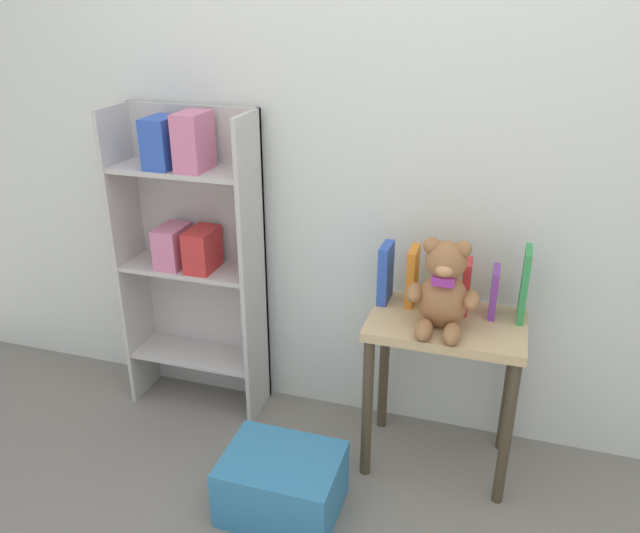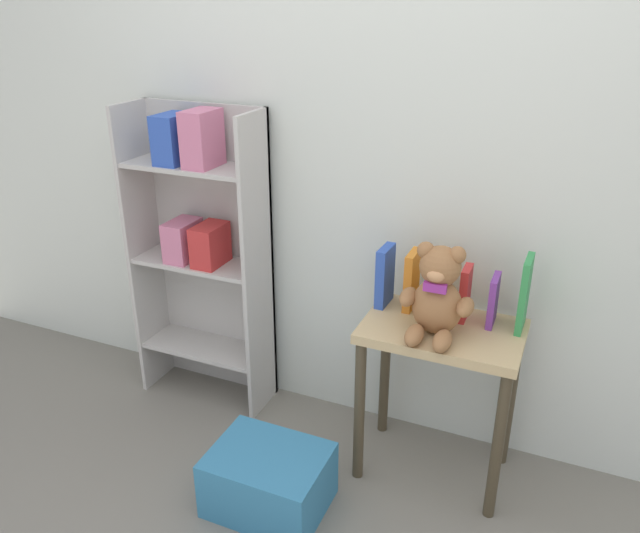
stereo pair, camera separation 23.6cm
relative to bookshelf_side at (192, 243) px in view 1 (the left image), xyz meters
name	(u,v)px [view 1 (the left image)]	position (x,y,z in m)	size (l,w,h in m)	color
wall_back	(407,129)	(0.85, 0.14, 0.50)	(4.80, 0.06, 2.50)	silver
bookshelf_side	(192,243)	(0.00, 0.00, 0.00)	(0.59, 0.24, 1.31)	#BCB7B2
display_table	(444,350)	(1.08, -0.13, -0.25)	(0.56, 0.36, 0.63)	tan
teddy_bear	(444,289)	(1.06, -0.19, 0.03)	(0.25, 0.23, 0.33)	#99663D
book_standing_blue	(386,273)	(0.83, -0.04, -0.01)	(0.04, 0.12, 0.23)	#2D51B7
book_standing_orange	(412,276)	(0.93, -0.03, -0.01)	(0.03, 0.12, 0.22)	orange
book_standing_yellow	(439,283)	(1.03, -0.03, -0.03)	(0.04, 0.14, 0.19)	gold
book_standing_red	(466,286)	(1.13, -0.04, -0.02)	(0.03, 0.10, 0.20)	red
book_standing_purple	(494,292)	(1.23, -0.04, -0.03)	(0.02, 0.12, 0.18)	purple
book_standing_green	(524,284)	(1.33, -0.03, 0.01)	(0.02, 0.13, 0.27)	#33934C
storage_bin	(282,483)	(0.59, -0.55, -0.64)	(0.41, 0.32, 0.23)	teal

